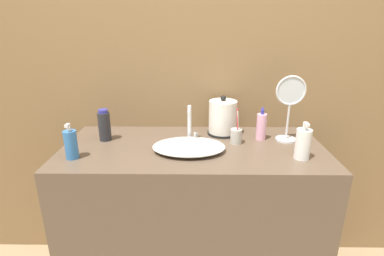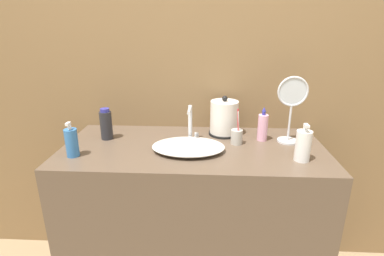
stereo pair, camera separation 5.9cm
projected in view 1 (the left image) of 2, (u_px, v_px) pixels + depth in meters
wall_back at (194, 61)px, 1.73m from camera, size 6.00×0.04×2.60m
vanity_counter at (193, 219)px, 1.70m from camera, size 1.35×0.61×0.91m
sink_basin at (189, 147)px, 1.49m from camera, size 0.36×0.25×0.05m
faucet at (190, 122)px, 1.59m from camera, size 0.06×0.13×0.19m
electric_kettle at (223, 119)px, 1.70m from camera, size 0.17×0.17×0.23m
toothbrush_cup at (236, 136)px, 1.58m from camera, size 0.06×0.06×0.19m
lotion_bottle at (71, 144)px, 1.39m from camera, size 0.06×0.06×0.17m
shampoo_bottle at (303, 144)px, 1.39m from camera, size 0.07×0.07×0.18m
mouthwash_bottle at (261, 126)px, 1.62m from camera, size 0.05×0.05×0.19m
hand_cream_bottle at (104, 126)px, 1.61m from camera, size 0.06×0.06×0.17m
vanity_mirror at (290, 104)px, 1.56m from camera, size 0.16×0.11×0.35m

